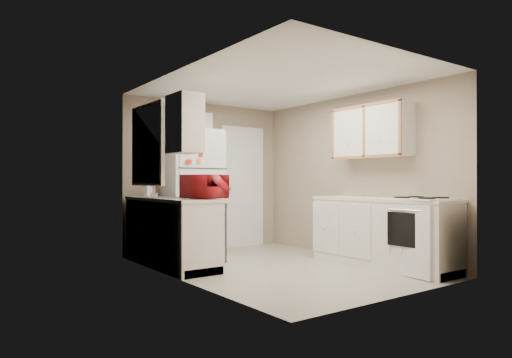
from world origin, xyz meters
TOP-DOWN VIEW (x-y plane):
  - floor at (0.00, 0.00)m, footprint 3.80×3.80m
  - ceiling at (0.00, 0.00)m, footprint 3.80×3.80m
  - wall_left at (-1.40, 0.00)m, footprint 3.80×3.80m
  - wall_right at (1.40, 0.00)m, footprint 3.80×3.80m
  - wall_back at (0.00, 1.90)m, footprint 2.80×2.80m
  - wall_front at (0.00, -1.90)m, footprint 2.80×2.80m
  - left_counter at (-1.10, 0.90)m, footprint 0.60×1.80m
  - dishwasher at (-0.81, 0.30)m, footprint 0.03×0.58m
  - sink at (-1.10, 1.05)m, footprint 0.54×0.74m
  - microwave at (-0.93, 0.31)m, footprint 0.58×0.39m
  - soap_bottle at (-1.15, 1.56)m, footprint 0.11×0.12m
  - window_blinds at (-1.36, 1.05)m, footprint 0.10×0.98m
  - upper_cabinet_left at (-1.25, 0.22)m, footprint 0.30×0.45m
  - refrigerator at (-0.44, 1.59)m, footprint 0.85×0.83m
  - cabinet_over_fridge at (-0.40, 1.75)m, footprint 0.70×0.30m
  - interior_door at (0.70, 1.86)m, footprint 0.86×0.06m
  - right_counter at (1.10, -0.80)m, footprint 0.60×2.00m
  - stove at (1.09, -1.38)m, footprint 0.63×0.75m
  - upper_cabinet_right at (1.25, -0.50)m, footprint 0.30×1.20m

SIDE VIEW (x-z plane):
  - floor at x=0.00m, z-range 0.00..0.00m
  - stove at x=1.09m, z-range 0.00..0.85m
  - left_counter at x=-1.10m, z-range 0.00..0.90m
  - right_counter at x=1.10m, z-range 0.00..0.90m
  - dishwasher at x=-0.81m, z-range 0.13..0.85m
  - sink at x=-1.10m, z-range 0.78..0.94m
  - refrigerator at x=-0.44m, z-range 0.00..1.90m
  - soap_bottle at x=-1.15m, z-range 0.90..1.10m
  - interior_door at x=0.70m, z-range -0.02..2.06m
  - microwave at x=-0.93m, z-range 0.87..1.23m
  - wall_left at x=-1.40m, z-range 1.20..1.20m
  - wall_right at x=1.40m, z-range 1.20..1.20m
  - wall_back at x=0.00m, z-range 1.20..1.20m
  - wall_front at x=0.00m, z-range 1.20..1.20m
  - window_blinds at x=-1.36m, z-range 1.06..2.14m
  - upper_cabinet_left at x=-1.25m, z-range 1.45..2.15m
  - upper_cabinet_right at x=1.25m, z-range 1.45..2.15m
  - cabinet_over_fridge at x=-0.40m, z-range 1.80..2.20m
  - ceiling at x=0.00m, z-range 2.40..2.40m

